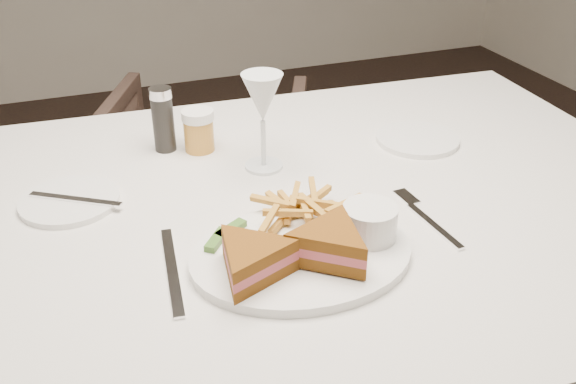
# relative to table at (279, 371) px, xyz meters

# --- Properties ---
(table) EXTENTS (1.45, 1.01, 0.75)m
(table) POSITION_rel_table_xyz_m (0.00, 0.00, 0.00)
(table) COLOR silver
(table) RESTS_ON ground
(chair_far) EXTENTS (0.79, 0.77, 0.63)m
(chair_far) POSITION_rel_table_xyz_m (0.08, 0.92, -0.06)
(chair_far) COLOR #44322A
(chair_far) RESTS_ON ground
(table_setting) EXTENTS (0.81, 0.60, 0.18)m
(table_setting) POSITION_rel_table_xyz_m (-0.01, -0.06, 0.41)
(table_setting) COLOR white
(table_setting) RESTS_ON table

